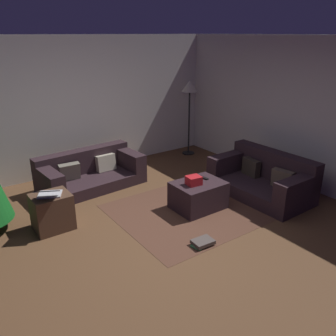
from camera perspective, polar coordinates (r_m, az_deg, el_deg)
ground_plane at (r=4.94m, az=-0.99°, el=-11.25°), size 6.40×6.40×0.00m
rear_partition at (r=7.13m, az=-15.70°, el=9.42°), size 6.40×0.12×2.60m
corner_partition at (r=6.62m, az=22.17°, el=7.82°), size 0.12×6.40×2.60m
couch_left at (r=6.59m, az=-12.53°, el=-0.74°), size 1.88×1.00×0.64m
couch_right at (r=6.31m, az=15.15°, el=-1.69°), size 0.96×1.71×0.72m
ottoman at (r=5.65m, az=4.88°, el=-4.39°), size 0.78×0.60×0.44m
gift_box at (r=5.46m, az=4.15°, el=-2.01°), size 0.23×0.21×0.14m
tv_remote at (r=5.72m, az=5.78°, el=-1.59°), size 0.08×0.17×0.02m
side_table at (r=5.30m, az=-18.11°, el=-6.70°), size 0.52×0.44×0.53m
laptop at (r=5.11m, az=-18.62°, el=-3.86°), size 0.46×0.50×0.18m
book_stack at (r=4.80m, az=5.53°, el=-11.82°), size 0.31×0.24×0.08m
corner_lamp at (r=7.94m, az=3.50°, el=12.12°), size 0.36×0.36×1.66m
area_rug at (r=5.75m, az=4.82°, el=-6.33°), size 2.60×2.00×0.01m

